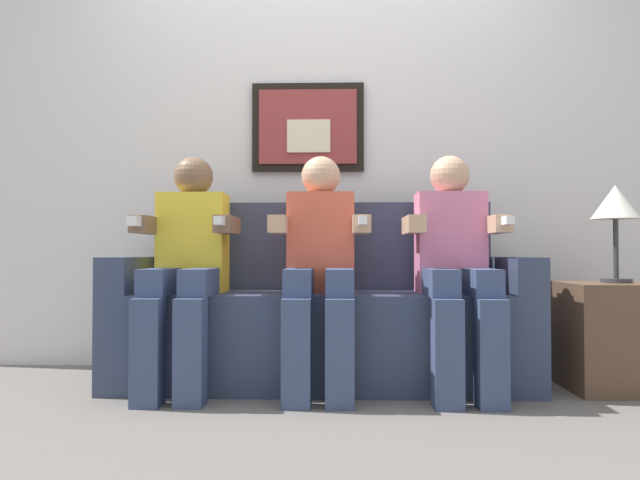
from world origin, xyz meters
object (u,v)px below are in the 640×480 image
person_on_left (187,260)px  person_on_right (455,260)px  couch (321,319)px  table_lamp (615,207)px  person_in_middle (320,260)px  side_table_right (609,336)px

person_on_left → person_on_right: bearing=0.0°
person_on_left → couch: bearing=15.0°
person_on_left → table_lamp: (2.01, 0.07, 0.25)m
person_in_middle → person_on_right: size_ratio=1.00×
couch → person_on_left: (-0.62, -0.17, 0.29)m
person_on_left → table_lamp: 2.03m
person_on_left → side_table_right: size_ratio=2.22×
couch → person_in_middle: size_ratio=1.80×
person_in_middle → side_table_right: (1.35, 0.06, -0.36)m
person_on_left → person_on_right: (1.25, 0.00, -0.00)m
person_on_right → table_lamp: 0.81m
person_on_left → person_in_middle: bearing=0.0°
person_on_right → side_table_right: size_ratio=2.22×
couch → person_on_left: size_ratio=1.80×
person_on_left → table_lamp: bearing=2.0°
couch → person_on_left: 0.71m
couch → person_on_right: (0.62, -0.17, 0.29)m
table_lamp → person_on_left: bearing=-178.0°
couch → person_on_right: size_ratio=1.80×
couch → table_lamp: size_ratio=4.35×
person_on_right → side_table_right: (0.73, 0.06, -0.36)m
person_on_left → person_in_middle: same height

